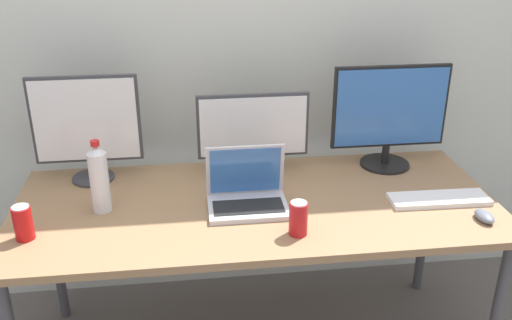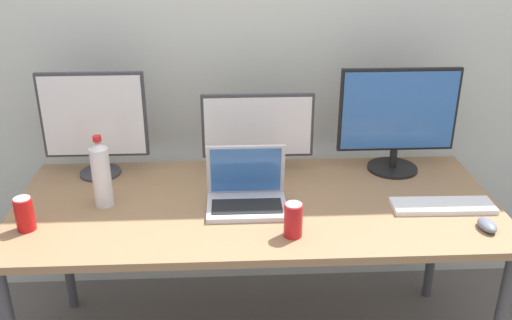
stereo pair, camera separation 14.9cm
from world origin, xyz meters
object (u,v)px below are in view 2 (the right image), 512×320
(work_desk, at_px, (256,214))
(monitor_left, at_px, (94,121))
(mouse_by_keyboard, at_px, (487,225))
(soda_can_by_laptop, at_px, (293,220))
(laptop_silver, at_px, (246,192))
(soda_can_near_keyboard, at_px, (24,214))
(monitor_right, at_px, (398,117))
(keyboard_main, at_px, (443,206))
(water_bottle, at_px, (101,174))
(monitor_center, at_px, (258,132))

(work_desk, distance_m, monitor_left, 0.78)
(work_desk, height_order, mouse_by_keyboard, mouse_by_keyboard)
(monitor_left, distance_m, soda_can_by_laptop, 0.96)
(laptop_silver, distance_m, soda_can_near_keyboard, 0.80)
(soda_can_near_keyboard, bearing_deg, mouse_by_keyboard, -2.83)
(monitor_right, bearing_deg, keyboard_main, -74.63)
(laptop_silver, relative_size, water_bottle, 1.06)
(monitor_right, xyz_separation_m, mouse_by_keyboard, (0.20, -0.52, -0.23))
(monitor_center, relative_size, monitor_right, 0.93)
(monitor_center, bearing_deg, work_desk, -94.46)
(keyboard_main, relative_size, water_bottle, 1.36)
(monitor_right, relative_size, water_bottle, 1.76)
(monitor_right, distance_m, laptop_silver, 0.74)
(work_desk, relative_size, monitor_right, 3.74)
(monitor_center, xyz_separation_m, laptop_silver, (-0.06, -0.28, -0.14))
(monitor_right, height_order, keyboard_main, monitor_right)
(monitor_left, distance_m, monitor_center, 0.68)
(keyboard_main, distance_m, mouse_by_keyboard, 0.19)
(work_desk, bearing_deg, monitor_right, 23.89)
(monitor_right, bearing_deg, laptop_silver, -155.63)
(monitor_left, xyz_separation_m, monitor_right, (1.27, -0.02, -0.00))
(soda_can_near_keyboard, bearing_deg, keyboard_main, 2.95)
(monitor_right, relative_size, soda_can_by_laptop, 3.99)
(monitor_right, xyz_separation_m, soda_can_near_keyboard, (-1.44, -0.44, -0.18))
(laptop_silver, height_order, water_bottle, water_bottle)
(laptop_silver, distance_m, soda_can_by_laptop, 0.28)
(laptop_silver, distance_m, water_bottle, 0.56)
(monitor_right, relative_size, soda_can_near_keyboard, 3.99)
(monitor_left, height_order, soda_can_near_keyboard, monitor_left)
(monitor_left, bearing_deg, mouse_by_keyboard, -19.89)
(monitor_center, distance_m, water_bottle, 0.66)
(monitor_center, relative_size, soda_can_by_laptop, 3.72)
(mouse_by_keyboard, bearing_deg, soda_can_near_keyboard, 175.00)
(monitor_left, relative_size, monitor_center, 0.96)
(work_desk, relative_size, mouse_by_keyboard, 18.68)
(keyboard_main, bearing_deg, monitor_center, 154.77)
(water_bottle, bearing_deg, monitor_left, 104.51)
(keyboard_main, bearing_deg, soda_can_near_keyboard, -175.82)
(work_desk, height_order, laptop_silver, laptop_silver)
(soda_can_by_laptop, bearing_deg, water_bottle, 159.58)
(work_desk, bearing_deg, soda_can_by_laptop, -65.34)
(laptop_silver, xyz_separation_m, mouse_by_keyboard, (0.85, -0.22, -0.04))
(monitor_center, xyz_separation_m, mouse_by_keyboard, (0.80, -0.51, -0.18))
(monitor_right, distance_m, water_bottle, 1.24)
(monitor_center, bearing_deg, soda_can_near_keyboard, -153.49)
(monitor_left, bearing_deg, soda_can_by_laptop, -34.92)
(water_bottle, bearing_deg, soda_can_by_laptop, -20.42)
(keyboard_main, distance_m, soda_can_by_laptop, 0.62)
(water_bottle, bearing_deg, mouse_by_keyboard, -10.26)
(monitor_right, distance_m, soda_can_by_laptop, 0.75)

